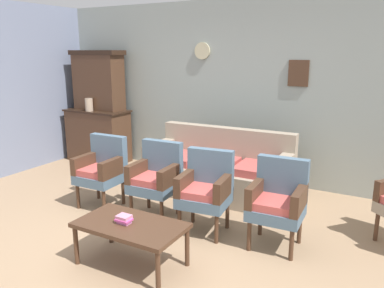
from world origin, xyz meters
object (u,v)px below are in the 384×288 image
floral_couch (219,172)px  armchair_near_cabinet (278,199)px  coffee_table (131,228)px  book_stack_on_table (124,219)px  armchair_row_middle (102,168)px  armchair_near_couch_end (206,188)px  vase_on_cabinet (89,105)px  armchair_by_doorway (156,176)px  side_cabinet (98,135)px

floral_couch → armchair_near_cabinet: bearing=-42.0°
coffee_table → book_stack_on_table: size_ratio=7.01×
armchair_row_middle → armchair_near_cabinet: (2.27, 0.06, 0.00)m
armchair_row_middle → armchair_near_couch_end: bearing=-0.0°
armchair_near_cabinet → vase_on_cabinet: bearing=160.7°
armchair_near_cabinet → book_stack_on_table: size_ratio=6.31×
armchair_by_doorway → armchair_near_couch_end: bearing=-5.9°
side_cabinet → vase_on_cabinet: size_ratio=5.16×
armchair_by_doorway → armchair_near_cabinet: same height
vase_on_cabinet → coffee_table: (2.72, -2.36, -0.67)m
armchair_near_cabinet → book_stack_on_table: (-1.11, -1.06, -0.04)m
vase_on_cabinet → floral_couch: size_ratio=0.11×
floral_couch → armchair_row_middle: (-1.14, -1.08, 0.17)m
book_stack_on_table → floral_couch: bearing=90.6°
vase_on_cabinet → book_stack_on_table: (2.66, -2.38, -0.58)m
vase_on_cabinet → book_stack_on_table: vase_on_cabinet is taller
armchair_near_cabinet → side_cabinet: bearing=158.3°
armchair_row_middle → coffee_table: (1.21, -0.97, -0.12)m
armchair_by_doorway → book_stack_on_table: 1.13m
armchair_by_doorway → book_stack_on_table: armchair_by_doorway is taller
armchair_row_middle → armchair_near_couch_end: same height
side_cabinet → floral_couch: side_cabinet is taller
armchair_near_couch_end → book_stack_on_table: size_ratio=6.31×
armchair_near_cabinet → floral_couch: bearing=138.0°
side_cabinet → armchair_row_middle: bearing=-46.3°
vase_on_cabinet → armchair_row_middle: (1.50, -1.38, -0.54)m
coffee_table → book_stack_on_table: book_stack_on_table is taller
vase_on_cabinet → armchair_row_middle: 2.11m
armchair_by_doorway → armchair_row_middle: bearing=-174.8°
side_cabinet → armchair_near_couch_end: bearing=-27.6°
armchair_near_cabinet → coffee_table: armchair_near_cabinet is taller
armchair_row_middle → floral_couch: bearing=43.5°
side_cabinet → armchair_near_cabinet: size_ratio=1.28×
armchair_row_middle → armchair_by_doorway: (0.79, 0.07, 0.00)m
side_cabinet → armchair_row_middle: size_ratio=1.28×
side_cabinet → vase_on_cabinet: bearing=-94.0°
coffee_table → book_stack_on_table: bearing=-154.7°
armchair_near_couch_end → armchair_near_cabinet: bearing=4.3°
side_cabinet → coffee_table: bearing=-43.1°
armchair_by_doorway → armchair_near_cabinet: (1.49, -0.01, 0.00)m
floral_couch → armchair_by_doorway: size_ratio=2.20×
floral_couch → armchair_near_couch_end: same height
armchair_near_couch_end → floral_couch: bearing=107.9°
vase_on_cabinet → armchair_by_doorway: size_ratio=0.25×
coffee_table → book_stack_on_table: (-0.05, -0.03, 0.08)m
armchair_near_couch_end → coffee_table: size_ratio=0.90×
armchair_row_middle → armchair_near_cabinet: size_ratio=1.00×
armchair_row_middle → armchair_near_couch_end: (1.49, -0.00, 0.00)m
vase_on_cabinet → book_stack_on_table: 3.62m
floral_couch → armchair_row_middle: bearing=-136.5°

